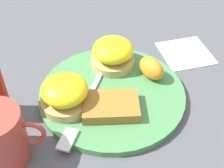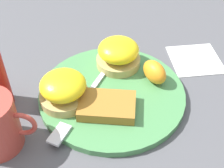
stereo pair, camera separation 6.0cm
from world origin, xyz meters
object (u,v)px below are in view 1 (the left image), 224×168
object	(u,v)px
sandwich_benedict_right	(65,94)
cup	(0,137)
sandwich_benedict_left	(113,53)
fork	(83,109)
hashbrown_patty	(111,106)
orange_wedge	(151,68)

from	to	relation	value
sandwich_benedict_right	cup	world-z (taller)	cup
sandwich_benedict_left	fork	distance (m)	0.15
hashbrown_patty	orange_wedge	world-z (taller)	orange_wedge
sandwich_benedict_right	hashbrown_patty	world-z (taller)	sandwich_benedict_right
orange_wedge	hashbrown_patty	bearing A→B (deg)	-135.67
sandwich_benedict_left	cup	size ratio (longest dim) A/B	0.80
hashbrown_patty	orange_wedge	bearing A→B (deg)	44.33
sandwich_benedict_right	orange_wedge	xyz separation A→B (m)	(0.17, 0.07, -0.01)
orange_wedge	fork	bearing A→B (deg)	-149.55
sandwich_benedict_left	sandwich_benedict_right	xyz separation A→B (m)	(-0.10, -0.11, 0.00)
sandwich_benedict_left	fork	world-z (taller)	sandwich_benedict_left
sandwich_benedict_right	fork	size ratio (longest dim) A/B	0.43
fork	cup	distance (m)	0.16
sandwich_benedict_right	hashbrown_patty	xyz separation A→B (m)	(0.08, -0.02, -0.02)
hashbrown_patty	cup	size ratio (longest dim) A/B	0.88
sandwich_benedict_left	hashbrown_patty	distance (m)	0.14
sandwich_benedict_left	hashbrown_patty	world-z (taller)	sandwich_benedict_left
hashbrown_patty	orange_wedge	size ratio (longest dim) A/B	1.73
hashbrown_patty	fork	distance (m)	0.05
fork	sandwich_benedict_right	bearing A→B (deg)	155.02
sandwich_benedict_right	cup	xyz separation A→B (m)	(-0.10, -0.10, 0.01)
sandwich_benedict_left	orange_wedge	xyz separation A→B (m)	(0.07, -0.05, -0.01)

